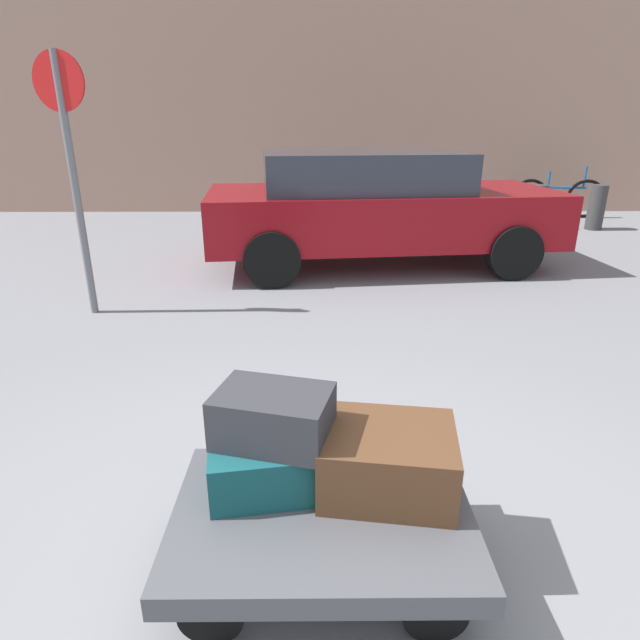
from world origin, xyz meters
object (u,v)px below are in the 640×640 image
at_px(bollard_kerb_mid, 537,207).
at_px(suitcase_teal_front_right, 275,461).
at_px(bicycle_leaning, 557,198).
at_px(bollard_kerb_far, 597,207).
at_px(no_parking_sign, 71,159).
at_px(duffel_bag_charcoal_topmost_pile, 273,416).
at_px(suitcase_brown_center, 388,460).
at_px(parked_car, 376,206).
at_px(bollard_kerb_near, 453,208).
at_px(luggage_cart, 322,524).

bearing_deg(bollard_kerb_mid, suitcase_teal_front_right, -118.61).
distance_m(bicycle_leaning, bollard_kerb_mid, 1.47).
relative_size(bollard_kerb_far, no_parking_sign, 0.32).
distance_m(suitcase_teal_front_right, duffel_bag_charcoal_topmost_pile, 0.22).
distance_m(suitcase_brown_center, bollard_kerb_far, 8.54).
bearing_deg(suitcase_teal_front_right, duffel_bag_charcoal_topmost_pile, 0.00).
height_order(suitcase_teal_front_right, suitcase_brown_center, suitcase_brown_center).
relative_size(parked_car, bicycle_leaning, 2.54).
bearing_deg(no_parking_sign, suitcase_teal_front_right, -56.90).
height_order(suitcase_teal_front_right, bollard_kerb_mid, bollard_kerb_mid).
relative_size(parked_car, bollard_kerb_mid, 5.97).
relative_size(parked_car, no_parking_sign, 1.91).
bearing_deg(suitcase_teal_front_right, bicycle_leaning, 51.57).
bearing_deg(parked_car, suitcase_brown_center, -95.43).
bearing_deg(bollard_kerb_near, duffel_bag_charcoal_topmost_pile, -109.14).
distance_m(suitcase_teal_front_right, no_parking_sign, 3.82).
height_order(luggage_cart, no_parking_sign, no_parking_sign).
bearing_deg(parked_car, bicycle_leaning, 42.27).
bearing_deg(bicycle_leaning, no_parking_sign, -141.94).
relative_size(suitcase_teal_front_right, duffel_bag_charcoal_topmost_pile, 1.18).
xyz_separation_m(suitcase_teal_front_right, bicycle_leaning, (4.80, 8.42, -0.08)).
relative_size(bollard_kerb_near, bollard_kerb_far, 1.00).
relative_size(luggage_cart, bollard_kerb_near, 1.59).
xyz_separation_m(luggage_cart, bollard_kerb_mid, (3.75, 7.40, 0.11)).
height_order(duffel_bag_charcoal_topmost_pile, bollard_kerb_far, duffel_bag_charcoal_topmost_pile).
height_order(suitcase_brown_center, bicycle_leaning, bicycle_leaning).
distance_m(suitcase_brown_center, no_parking_sign, 4.11).
relative_size(parked_car, bollard_kerb_far, 5.97).
relative_size(suitcase_teal_front_right, bollard_kerb_mid, 0.72).
distance_m(duffel_bag_charcoal_topmost_pile, bollard_kerb_far, 8.77).
relative_size(suitcase_teal_front_right, bollard_kerb_far, 0.72).
distance_m(bollard_kerb_near, no_parking_sign, 6.22).
xyz_separation_m(duffel_bag_charcoal_topmost_pile, bollard_kerb_mid, (3.94, 7.23, -0.29)).
distance_m(duffel_bag_charcoal_topmost_pile, parked_car, 5.01).
bearing_deg(bollard_kerb_near, no_parking_sign, -137.54).
distance_m(bollard_kerb_near, bollard_kerb_far, 2.45).
bearing_deg(suitcase_teal_front_right, bollard_kerb_near, 62.10).
height_order(parked_car, bollard_kerb_mid, parked_car).
bearing_deg(no_parking_sign, suitcase_brown_center, -51.51).
height_order(bollard_kerb_near, bollard_kerb_far, same).
relative_size(bicycle_leaning, bollard_kerb_far, 2.35).
distance_m(suitcase_brown_center, parked_car, 4.98).
bearing_deg(luggage_cart, duffel_bag_charcoal_topmost_pile, 139.17).
relative_size(duffel_bag_charcoal_topmost_pile, bollard_kerb_mid, 0.61).
distance_m(duffel_bag_charcoal_topmost_pile, no_parking_sign, 3.77).
height_order(suitcase_teal_front_right, bicycle_leaning, bicycle_leaning).
distance_m(suitcase_teal_front_right, parked_car, 5.01).
height_order(suitcase_brown_center, bollard_kerb_mid, bollard_kerb_mid).
distance_m(bollard_kerb_mid, no_parking_sign, 7.33).
height_order(duffel_bag_charcoal_topmost_pile, no_parking_sign, no_parking_sign).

